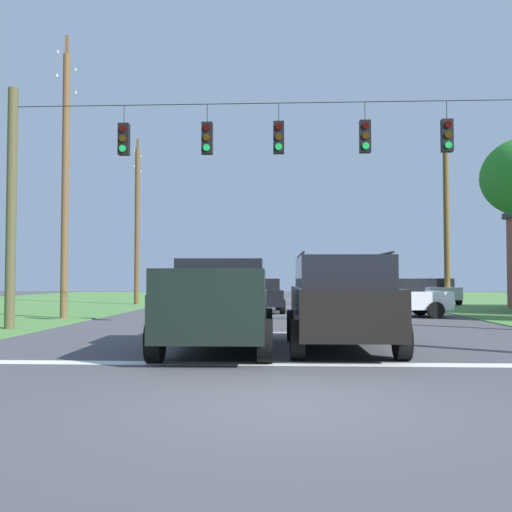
# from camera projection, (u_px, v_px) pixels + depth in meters

# --- Properties ---
(ground_plane) EXTENTS (120.00, 120.00, 0.00)m
(ground_plane) POSITION_uv_depth(u_px,v_px,m) (288.00, 404.00, 6.99)
(ground_plane) COLOR #47474C
(stop_bar_stripe) EXTENTS (13.54, 0.45, 0.01)m
(stop_bar_stripe) POSITION_uv_depth(u_px,v_px,m) (286.00, 364.00, 10.24)
(stop_bar_stripe) COLOR white
(stop_bar_stripe) RESTS_ON ground
(lane_dash_0) EXTENTS (2.50, 0.15, 0.01)m
(lane_dash_0) POSITION_uv_depth(u_px,v_px,m) (285.00, 332.00, 16.23)
(lane_dash_0) COLOR white
(lane_dash_0) RESTS_ON ground
(lane_dash_1) EXTENTS (2.50, 0.15, 0.01)m
(lane_dash_1) POSITION_uv_depth(u_px,v_px,m) (284.00, 315.00, 23.79)
(lane_dash_1) COLOR white
(lane_dash_1) RESTS_ON ground
(lane_dash_2) EXTENTS (2.50, 0.15, 0.01)m
(lane_dash_2) POSITION_uv_depth(u_px,v_px,m) (284.00, 307.00, 30.67)
(lane_dash_2) COLOR white
(lane_dash_2) RESTS_ON ground
(lane_dash_3) EXTENTS (2.50, 0.15, 0.01)m
(lane_dash_3) POSITION_uv_depth(u_px,v_px,m) (284.00, 301.00, 39.33)
(lane_dash_3) COLOR white
(lane_dash_3) RESTS_ON ground
(lane_dash_4) EXTENTS (2.50, 0.15, 0.01)m
(lane_dash_4) POSITION_uv_depth(u_px,v_px,m) (284.00, 298.00, 43.25)
(lane_dash_4) COLOR white
(lane_dash_4) RESTS_ON ground
(overhead_signal_span) EXTENTS (16.41, 0.31, 7.30)m
(overhead_signal_span) POSITION_uv_depth(u_px,v_px,m) (280.00, 190.00, 16.88)
(overhead_signal_span) COLOR #4E4A2D
(overhead_signal_span) RESTS_ON ground
(pickup_truck) EXTENTS (2.37, 5.44, 1.95)m
(pickup_truck) POSITION_uv_depth(u_px,v_px,m) (220.00, 305.00, 12.33)
(pickup_truck) COLOR black
(pickup_truck) RESTS_ON ground
(suv_black) EXTENTS (2.27, 4.83, 2.05)m
(suv_black) POSITION_uv_depth(u_px,v_px,m) (340.00, 300.00, 12.35)
(suv_black) COLOR black
(suv_black) RESTS_ON ground
(distant_car_crossing_white) EXTENTS (4.45, 2.34, 1.52)m
(distant_car_crossing_white) POSITION_uv_depth(u_px,v_px,m) (392.00, 297.00, 22.60)
(distant_car_crossing_white) COLOR silver
(distant_car_crossing_white) RESTS_ON ground
(distant_car_oncoming) EXTENTS (2.16, 4.37, 1.52)m
(distant_car_oncoming) POSITION_uv_depth(u_px,v_px,m) (435.00, 291.00, 33.75)
(distant_car_oncoming) COLOR silver
(distant_car_oncoming) RESTS_ON ground
(distant_car_far_parked) EXTENTS (2.28, 4.43, 1.52)m
(distant_car_far_parked) POSITION_uv_depth(u_px,v_px,m) (260.00, 295.00, 25.93)
(distant_car_far_parked) COLOR black
(distant_car_far_parked) RESTS_ON ground
(utility_pole_far_right) EXTENTS (0.32, 1.85, 9.86)m
(utility_pole_far_right) POSITION_uv_depth(u_px,v_px,m) (446.00, 222.00, 32.67)
(utility_pole_far_right) COLOR brown
(utility_pole_far_right) RESTS_ON ground
(utility_pole_mid_left) EXTENTS (0.27, 1.98, 10.85)m
(utility_pole_mid_left) POSITION_uv_depth(u_px,v_px,m) (65.00, 176.00, 21.79)
(utility_pole_mid_left) COLOR brown
(utility_pole_mid_left) RESTS_ON ground
(utility_pole_far_left) EXTENTS (0.28, 1.66, 9.67)m
(utility_pole_far_left) POSITION_uv_depth(u_px,v_px,m) (137.00, 222.00, 33.31)
(utility_pole_far_left) COLOR brown
(utility_pole_far_left) RESTS_ON ground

